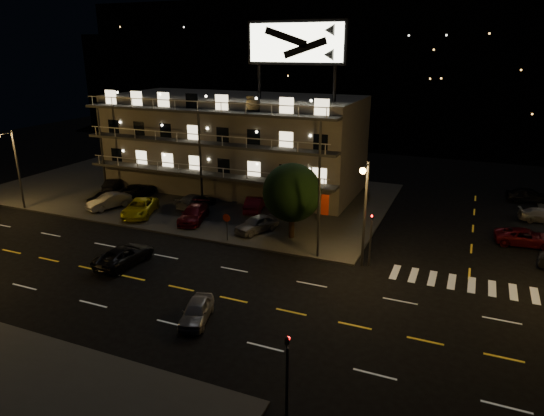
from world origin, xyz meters
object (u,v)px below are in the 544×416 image
at_px(tree, 292,194).
at_px(lot_car_2, 140,208).
at_px(road_car_west, 124,255).
at_px(lot_car_4, 257,224).
at_px(lot_car_7, 194,200).
at_px(road_car_east, 197,311).

height_order(tree, lot_car_2, tree).
xyz_separation_m(lot_car_2, road_car_west, (5.70, -9.33, -0.20)).
distance_m(lot_car_4, road_car_west, 11.68).
height_order(lot_car_2, lot_car_4, lot_car_2).
relative_size(lot_car_2, lot_car_7, 1.19).
distance_m(tree, lot_car_4, 4.49).
height_order(tree, lot_car_4, tree).
xyz_separation_m(lot_car_2, road_car_east, (14.94, -14.13, -0.26)).
relative_size(tree, lot_car_4, 1.51).
relative_size(lot_car_4, road_car_west, 0.85).
height_order(tree, road_car_east, tree).
distance_m(lot_car_2, lot_car_7, 5.49).
bearing_deg(road_car_west, lot_car_7, -76.67).
bearing_deg(lot_car_2, road_car_east, -63.14).
bearing_deg(tree, lot_car_4, 179.08).
relative_size(tree, road_car_west, 1.29).
distance_m(lot_car_4, road_car_east, 14.73).
height_order(lot_car_7, road_car_east, lot_car_7).
relative_size(road_car_east, road_car_west, 0.74).
bearing_deg(lot_car_4, road_car_west, -100.75).
bearing_deg(road_car_west, lot_car_2, -54.70).
distance_m(tree, road_car_west, 14.11).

